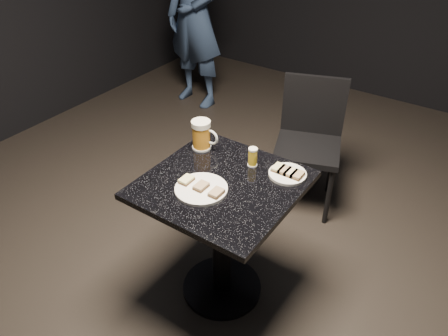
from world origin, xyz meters
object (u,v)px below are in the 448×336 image
at_px(beer_mug, 202,135).
at_px(beer_tumbler, 253,157).
at_px(chair, 309,136).
at_px(plate_large, 201,189).
at_px(patron, 195,16).
at_px(plate_small, 287,174).
at_px(table, 222,221).

height_order(beer_mug, beer_tumbler, beer_mug).
bearing_deg(chair, plate_large, -92.06).
bearing_deg(chair, beer_mug, -107.15).
relative_size(beer_mug, beer_tumbler, 1.61).
bearing_deg(patron, plate_large, -48.85).
bearing_deg(patron, plate_small, -38.97).
relative_size(plate_large, chair, 0.28).
relative_size(beer_mug, chair, 0.18).
relative_size(patron, beer_mug, 10.70).
bearing_deg(chair, plate_small, -73.87).
bearing_deg(plate_small, chair, 106.13).
height_order(beer_mug, chair, beer_mug).
bearing_deg(table, chair, 90.08).
distance_m(patron, chair, 1.81).
height_order(beer_tumbler, chair, chair).
bearing_deg(table, beer_tumbler, 77.53).
bearing_deg(table, plate_large, -112.10).
bearing_deg(plate_large, chair, 87.94).
distance_m(plate_small, patron, 2.43).
relative_size(plate_small, beer_mug, 1.15).
distance_m(plate_large, chair, 1.15).
bearing_deg(patron, beer_mug, -48.49).
bearing_deg(plate_large, patron, 128.15).
bearing_deg(plate_large, beer_tumbler, 74.18).
distance_m(patron, beer_tumbler, 2.31).
xyz_separation_m(plate_small, beer_mug, (-0.49, -0.03, 0.07)).
relative_size(plate_large, table, 0.33).
distance_m(beer_mug, chair, 0.93).
bearing_deg(plate_large, beer_mug, 126.07).
bearing_deg(patron, chair, -24.67).
bearing_deg(beer_tumbler, beer_mug, -177.99).
distance_m(plate_large, table, 0.27).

